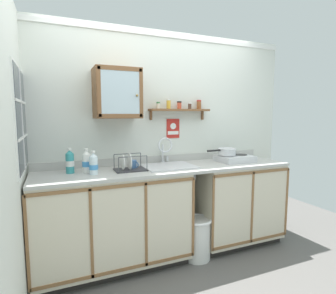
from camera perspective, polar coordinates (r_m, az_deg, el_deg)
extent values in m
plane|color=#565451|center=(3.00, 2.53, -23.59)|extent=(5.72, 5.72, 0.00)
cube|color=silver|center=(3.15, -2.02, 1.36)|extent=(3.32, 0.05, 2.44)
cube|color=white|center=(3.23, -1.90, 22.45)|extent=(3.32, 0.02, 0.05)
cube|color=silver|center=(2.06, -30.17, -2.43)|extent=(0.05, 3.37, 2.44)
cube|color=black|center=(3.05, -11.36, -22.26)|extent=(1.43, 0.55, 0.08)
cube|color=beige|center=(2.83, -11.45, -14.18)|extent=(1.46, 0.61, 0.86)
cube|color=brown|center=(2.42, -10.18, -8.07)|extent=(1.46, 0.01, 0.03)
cube|color=brown|center=(2.72, -9.81, -23.94)|extent=(1.46, 0.01, 0.03)
cube|color=brown|center=(2.51, -27.31, -17.66)|extent=(0.02, 0.01, 0.79)
cube|color=brown|center=(2.51, -15.66, -17.09)|extent=(0.02, 0.01, 0.79)
cube|color=brown|center=(2.61, -4.56, -15.93)|extent=(0.02, 0.01, 0.79)
cube|color=brown|center=(2.79, 5.28, -14.40)|extent=(0.02, 0.01, 0.79)
cube|color=black|center=(3.60, 13.22, -17.64)|extent=(0.98, 0.55, 0.08)
cube|color=beige|center=(3.41, 13.74, -10.59)|extent=(1.00, 0.61, 0.86)
cube|color=brown|center=(3.08, 17.40, -5.09)|extent=(1.00, 0.01, 0.03)
cube|color=brown|center=(3.32, 16.91, -18.21)|extent=(1.00, 0.01, 0.03)
cube|color=brown|center=(2.90, 9.38, -13.63)|extent=(0.02, 0.01, 0.79)
cube|color=brown|center=(3.18, 17.15, -11.98)|extent=(0.02, 0.01, 0.79)
cube|color=brown|center=(3.51, 23.48, -10.46)|extent=(0.02, 0.01, 0.79)
cube|color=#B2B2AD|center=(2.88, 0.37, -4.45)|extent=(2.68, 0.64, 0.03)
cube|color=#B2B2AD|center=(3.14, -1.78, -2.50)|extent=(2.68, 0.02, 0.08)
cube|color=silver|center=(2.89, 0.08, -3.98)|extent=(0.53, 0.44, 0.01)
cube|color=slate|center=(2.92, 0.08, -6.36)|extent=(0.45, 0.36, 0.01)
cube|color=slate|center=(3.07, -1.26, -4.64)|extent=(0.45, 0.01, 0.12)
cube|color=slate|center=(2.74, 1.59, -6.02)|extent=(0.45, 0.01, 0.12)
cylinder|color=#4C4C51|center=(2.92, 0.08, -6.40)|extent=(0.04, 0.04, 0.01)
cylinder|color=silver|center=(3.12, -1.12, -3.08)|extent=(0.05, 0.05, 0.02)
cylinder|color=silver|center=(3.11, -1.13, -1.16)|extent=(0.02, 0.02, 0.19)
torus|color=silver|center=(3.02, -0.60, 0.41)|extent=(0.17, 0.02, 0.17)
cylinder|color=silver|center=(3.14, -0.11, -2.41)|extent=(0.02, 0.02, 0.06)
cube|color=silver|center=(3.29, 13.74, -2.35)|extent=(0.39, 0.31, 0.07)
cylinder|color=#2D2D2D|center=(3.25, 12.17, -1.74)|extent=(0.16, 0.16, 0.01)
cylinder|color=#2D2D2D|center=(3.36, 14.81, -1.53)|extent=(0.16, 0.16, 0.01)
cylinder|color=black|center=(3.12, 13.89, -2.83)|extent=(0.03, 0.02, 0.03)
cylinder|color=black|center=(3.24, 16.58, -2.58)|extent=(0.03, 0.02, 0.03)
cylinder|color=silver|center=(3.24, 12.19, -1.02)|extent=(0.20, 0.20, 0.08)
torus|color=silver|center=(3.24, 12.20, -0.35)|extent=(0.21, 0.21, 0.01)
cylinder|color=black|center=(3.13, 9.51, -0.75)|extent=(0.17, 0.03, 0.02)
cylinder|color=white|center=(2.68, -16.61, -3.34)|extent=(0.08, 0.08, 0.18)
cone|color=white|center=(2.67, -16.68, -1.11)|extent=(0.07, 0.07, 0.03)
cylinder|color=white|center=(2.66, -16.70, -0.53)|extent=(0.03, 0.03, 0.02)
cylinder|color=#3F8CCC|center=(2.68, -16.60, -3.39)|extent=(0.08, 0.08, 0.05)
cylinder|color=silver|center=(2.60, -15.23, -3.76)|extent=(0.08, 0.08, 0.16)
cone|color=silver|center=(2.58, -15.30, -1.60)|extent=(0.07, 0.07, 0.04)
cylinder|color=white|center=(2.58, -15.32, -1.00)|extent=(0.04, 0.04, 0.02)
cylinder|color=#3F8CCC|center=(2.60, -15.22, -4.02)|extent=(0.08, 0.08, 0.05)
cylinder|color=teal|center=(2.71, -19.73, -3.25)|extent=(0.08, 0.08, 0.18)
cone|color=teal|center=(2.70, -19.82, -0.98)|extent=(0.07, 0.07, 0.03)
cylinder|color=white|center=(2.70, -19.85, -0.41)|extent=(0.03, 0.03, 0.02)
cylinder|color=white|center=(2.71, -19.73, -3.25)|extent=(0.08, 0.08, 0.05)
cube|color=#333338|center=(2.73, -7.84, -4.71)|extent=(0.30, 0.22, 0.01)
cylinder|color=#4C4F54|center=(2.58, -10.23, -3.69)|extent=(0.01, 0.01, 0.14)
cylinder|color=#4C4F54|center=(2.66, -4.41, -3.31)|extent=(0.01, 0.01, 0.14)
cylinder|color=#4C4F54|center=(2.78, -11.16, -2.97)|extent=(0.01, 0.01, 0.14)
cylinder|color=#4C4F54|center=(2.85, -5.72, -2.65)|extent=(0.01, 0.01, 0.14)
cylinder|color=#4C4F54|center=(2.60, -7.30, -1.99)|extent=(0.28, 0.01, 0.01)
cylinder|color=#4C4F54|center=(2.80, -8.43, -1.40)|extent=(0.28, 0.01, 0.01)
cylinder|color=white|center=(2.69, -9.41, -3.13)|extent=(0.01, 0.15, 0.15)
cylinder|color=white|center=(2.71, -8.02, -3.04)|extent=(0.01, 0.17, 0.17)
cylinder|color=#3F6699|center=(2.78, -7.35, -3.65)|extent=(0.08, 0.08, 0.09)
torus|color=#3F6699|center=(2.75, -6.64, -3.66)|extent=(0.04, 0.06, 0.06)
cube|color=brown|center=(2.83, -10.58, 10.88)|extent=(0.45, 0.30, 0.49)
cube|color=silver|center=(2.67, -9.83, 11.13)|extent=(0.37, 0.01, 0.40)
cube|color=brown|center=(2.63, -14.19, 11.10)|extent=(0.04, 0.01, 0.46)
cube|color=brown|center=(2.73, -5.62, 11.11)|extent=(0.04, 0.01, 0.46)
cube|color=brown|center=(2.70, -9.93, 15.82)|extent=(0.42, 0.01, 0.04)
cube|color=brown|center=(2.66, -9.73, 6.39)|extent=(0.42, 0.01, 0.04)
sphere|color=olive|center=(2.70, -6.44, 10.63)|extent=(0.02, 0.02, 0.02)
cube|color=brown|center=(3.14, 2.45, 7.71)|extent=(0.72, 0.14, 0.02)
cube|color=brown|center=(3.06, -3.58, 6.57)|extent=(0.02, 0.03, 0.10)
cube|color=brown|center=(3.34, 7.16, 6.54)|extent=(0.02, 0.03, 0.10)
cylinder|color=silver|center=(3.04, -2.05, 8.51)|extent=(0.04, 0.04, 0.06)
cylinder|color=#33723F|center=(3.04, -2.05, 9.21)|extent=(0.04, 0.04, 0.02)
cylinder|color=gold|center=(3.07, 0.12, 8.82)|extent=(0.05, 0.05, 0.09)
cylinder|color=white|center=(3.07, 0.12, 9.82)|extent=(0.05, 0.05, 0.02)
cylinder|color=#CC4C33|center=(3.14, 2.37, 8.56)|extent=(0.05, 0.05, 0.07)
cylinder|color=black|center=(3.15, 2.37, 9.34)|extent=(0.05, 0.05, 0.02)
cylinder|color=#4C3326|center=(3.18, 4.55, 8.43)|extent=(0.04, 0.04, 0.06)
cylinder|color=white|center=(3.18, 4.56, 9.10)|extent=(0.04, 0.04, 0.02)
cylinder|color=brown|center=(3.27, 6.45, 8.63)|extent=(0.05, 0.05, 0.09)
cylinder|color=red|center=(3.27, 6.46, 9.55)|extent=(0.05, 0.05, 0.02)
cube|color=#B2261E|center=(3.18, 1.05, 3.87)|extent=(0.16, 0.01, 0.22)
cube|color=white|center=(3.18, 1.08, 2.97)|extent=(0.14, 0.00, 0.04)
cylinder|color=white|center=(3.17, 1.08, 4.37)|extent=(0.07, 0.00, 0.07)
cube|color=#262D38|center=(2.55, -28.25, 5.06)|extent=(0.01, 0.73, 0.82)
cube|color=white|center=(2.55, -28.48, 5.05)|extent=(0.02, 0.78, 0.86)
cube|color=white|center=(2.55, -28.12, 5.07)|extent=(0.01, 0.02, 0.82)
cube|color=white|center=(2.56, -27.94, 1.84)|extent=(0.01, 0.73, 0.02)
cube|color=white|center=(2.55, -28.30, 8.30)|extent=(0.01, 0.73, 0.02)
cylinder|color=silver|center=(3.05, 6.07, -18.52)|extent=(0.28, 0.28, 0.43)
torus|color=white|center=(2.97, 6.12, -14.80)|extent=(0.31, 0.31, 0.03)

